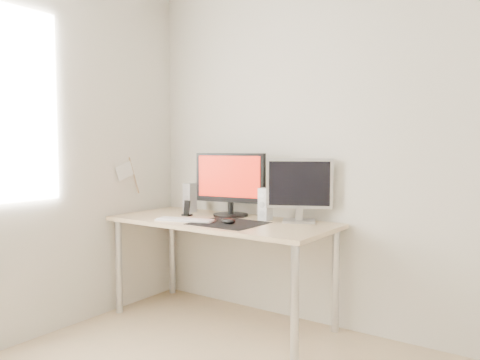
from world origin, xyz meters
The scene contains 11 objects.
wall_back centered at (0.00, 1.75, 1.25)m, with size 3.50×3.50×0.00m, color beige.
mousepad centered at (-0.80, 1.28, 0.73)m, with size 0.45×0.40×0.00m, color black.
mouse centered at (-0.78, 1.25, 0.75)m, with size 0.11×0.06×0.04m, color black.
desk centered at (-0.93, 1.38, 0.65)m, with size 1.60×0.70×0.73m.
main_monitor centered at (-0.98, 1.56, 0.98)m, with size 0.55×0.30×0.47m.
second_monitor centered at (-0.43, 1.61, 0.97)m, with size 0.42×0.24×0.43m.
speaker_left centered at (-1.37, 1.55, 0.84)m, with size 0.07×0.09×0.23m.
speaker_right centered at (-0.66, 1.54, 0.84)m, with size 0.07×0.09×0.23m.
keyboard centered at (-1.11, 1.20, 0.74)m, with size 0.44×0.22×0.02m.
phone_dock centered at (-1.26, 1.39, 0.77)m, with size 0.06×0.06×0.12m.
pennant centered at (-1.72, 1.24, 1.05)m, with size 0.01×0.23×0.29m.
Camera 1 is at (1.03, -1.22, 1.24)m, focal length 35.00 mm.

